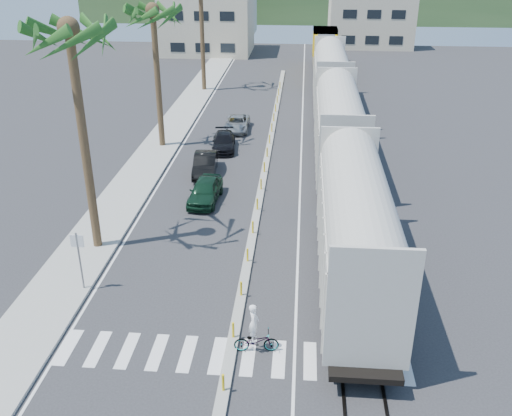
# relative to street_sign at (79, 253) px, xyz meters

# --- Properties ---
(ground) EXTENTS (140.00, 140.00, 0.00)m
(ground) POSITION_rel_street_sign_xyz_m (7.30, -2.00, -1.97)
(ground) COLOR #28282B
(ground) RESTS_ON ground
(sidewalk) EXTENTS (3.00, 90.00, 0.15)m
(sidewalk) POSITION_rel_street_sign_xyz_m (-1.20, 23.00, -1.90)
(sidewalk) COLOR gray
(sidewalk) RESTS_ON ground
(rails) EXTENTS (1.56, 100.00, 0.06)m
(rails) POSITION_rel_street_sign_xyz_m (12.30, 26.00, -1.94)
(rails) COLOR black
(rails) RESTS_ON ground
(median) EXTENTS (0.45, 60.00, 0.85)m
(median) POSITION_rel_street_sign_xyz_m (7.30, 17.96, -1.88)
(median) COLOR gray
(median) RESTS_ON ground
(crosswalk) EXTENTS (14.00, 2.20, 0.01)m
(crosswalk) POSITION_rel_street_sign_xyz_m (7.30, -4.00, -1.97)
(crosswalk) COLOR silver
(crosswalk) RESTS_ON ground
(lane_markings) EXTENTS (9.42, 90.00, 0.01)m
(lane_markings) POSITION_rel_street_sign_xyz_m (5.15, 23.00, -1.97)
(lane_markings) COLOR silver
(lane_markings) RESTS_ON ground
(freight_train) EXTENTS (3.00, 60.94, 5.85)m
(freight_train) POSITION_rel_street_sign_xyz_m (12.30, 21.75, 0.93)
(freight_train) COLOR #B2AFA3
(freight_train) RESTS_ON ground
(street_sign) EXTENTS (0.60, 0.08, 3.00)m
(street_sign) POSITION_rel_street_sign_xyz_m (0.00, 0.00, 0.00)
(street_sign) COLOR slate
(street_sign) RESTS_ON ground
(buildings) EXTENTS (38.00, 27.00, 10.00)m
(buildings) POSITION_rel_street_sign_xyz_m (0.89, 69.66, 2.39)
(buildings) COLOR #B4AB8F
(buildings) RESTS_ON ground
(car_lead) EXTENTS (2.15, 4.38, 1.43)m
(car_lead) POSITION_rel_street_sign_xyz_m (4.00, 10.19, -1.26)
(car_lead) COLOR black
(car_lead) RESTS_ON ground
(car_second) EXTENTS (2.18, 4.51, 1.41)m
(car_second) POSITION_rel_street_sign_xyz_m (3.26, 14.68, -1.27)
(car_second) COLOR black
(car_second) RESTS_ON ground
(car_third) EXTENTS (2.52, 4.53, 1.22)m
(car_third) POSITION_rel_street_sign_xyz_m (3.86, 19.72, -1.36)
(car_third) COLOR black
(car_third) RESTS_ON ground
(car_rear) EXTENTS (2.07, 4.30, 1.18)m
(car_rear) POSITION_rel_street_sign_xyz_m (4.32, 24.62, -1.38)
(car_rear) COLOR #97999B
(car_rear) RESTS_ON ground
(cyclist) EXTENTS (0.94, 1.88, 2.17)m
(cyclist) POSITION_rel_street_sign_xyz_m (8.26, -3.58, -1.28)
(cyclist) COLOR #9EA0A5
(cyclist) RESTS_ON ground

